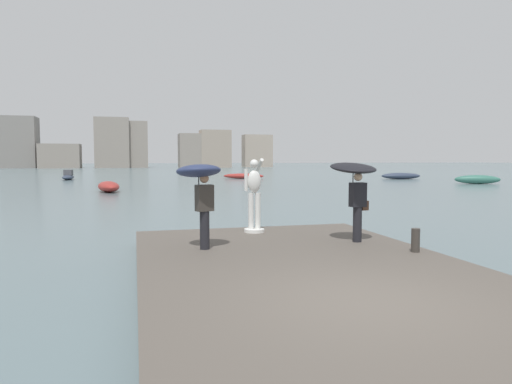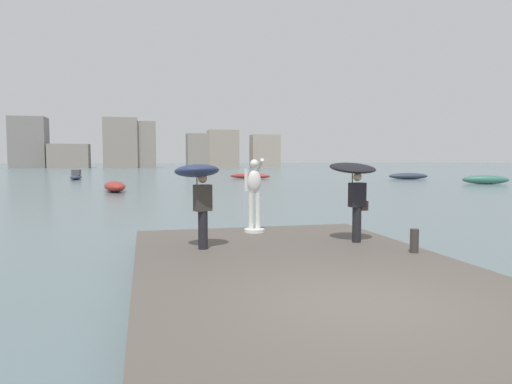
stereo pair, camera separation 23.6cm
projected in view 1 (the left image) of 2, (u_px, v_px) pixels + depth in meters
ground_plane at (169, 184)px, 45.42m from camera, size 400.00×400.00×0.00m
pier at (309, 276)px, 8.97m from camera, size 6.46×10.49×0.40m
statue_white_figure at (254, 196)px, 13.03m from camera, size 0.58×0.85×2.08m
onlooker_left at (200, 181)px, 10.50m from camera, size 1.27×1.28×1.99m
onlooker_right at (355, 179)px, 11.46m from camera, size 1.25×1.26×2.03m
mooring_bollard at (416, 240)px, 10.30m from camera, size 0.19×0.19×0.53m
boat_near at (477, 179)px, 44.97m from camera, size 4.21×2.71×0.86m
boat_mid at (109, 187)px, 34.33m from camera, size 2.15×4.08×0.78m
boat_far at (401, 176)px, 55.38m from camera, size 4.85×2.28×0.75m
boat_leftward at (243, 176)px, 56.59m from camera, size 5.00×3.35×0.64m
boat_rightward at (68, 176)px, 53.89m from camera, size 1.26×4.04×1.15m
distant_skyline at (129, 147)px, 123.25m from camera, size 70.87×11.79×13.14m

